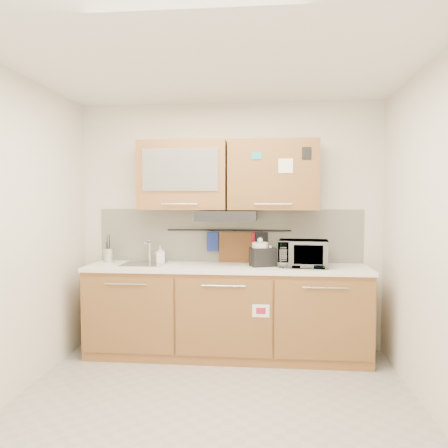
# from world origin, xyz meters

# --- Properties ---
(floor) EXTENTS (3.20, 3.20, 0.00)m
(floor) POSITION_xyz_m (0.00, 0.00, 0.00)
(floor) COLOR #9E9993
(floor) RESTS_ON ground
(ceiling) EXTENTS (3.20, 3.20, 0.00)m
(ceiling) POSITION_xyz_m (0.00, 0.00, 2.60)
(ceiling) COLOR white
(ceiling) RESTS_ON wall_back
(wall_back) EXTENTS (3.20, 0.00, 3.20)m
(wall_back) POSITION_xyz_m (0.00, 1.50, 1.30)
(wall_back) COLOR silver
(wall_back) RESTS_ON ground
(wall_left) EXTENTS (0.00, 3.00, 3.00)m
(wall_left) POSITION_xyz_m (-1.60, 0.00, 1.30)
(wall_left) COLOR silver
(wall_left) RESTS_ON ground
(wall_right) EXTENTS (0.00, 3.00, 3.00)m
(wall_right) POSITION_xyz_m (1.60, 0.00, 1.30)
(wall_right) COLOR silver
(wall_right) RESTS_ON ground
(base_cabinet) EXTENTS (2.80, 0.64, 0.88)m
(base_cabinet) POSITION_xyz_m (0.00, 1.19, 0.41)
(base_cabinet) COLOR #976335
(base_cabinet) RESTS_ON floor
(countertop) EXTENTS (2.82, 0.62, 0.04)m
(countertop) POSITION_xyz_m (0.00, 1.19, 0.90)
(countertop) COLOR white
(countertop) RESTS_ON base_cabinet
(backsplash) EXTENTS (2.80, 0.02, 0.56)m
(backsplash) POSITION_xyz_m (0.00, 1.49, 1.20)
(backsplash) COLOR silver
(backsplash) RESTS_ON countertop
(upper_cabinets) EXTENTS (1.82, 0.37, 0.70)m
(upper_cabinets) POSITION_xyz_m (-0.00, 1.32, 1.83)
(upper_cabinets) COLOR #976335
(upper_cabinets) RESTS_ON wall_back
(range_hood) EXTENTS (0.60, 0.46, 0.10)m
(range_hood) POSITION_xyz_m (0.00, 1.25, 1.42)
(range_hood) COLOR black
(range_hood) RESTS_ON upper_cabinets
(sink) EXTENTS (0.42, 0.40, 0.26)m
(sink) POSITION_xyz_m (-0.85, 1.21, 0.92)
(sink) COLOR silver
(sink) RESTS_ON countertop
(utensil_rail) EXTENTS (1.30, 0.02, 0.02)m
(utensil_rail) POSITION_xyz_m (0.00, 1.45, 1.26)
(utensil_rail) COLOR black
(utensil_rail) RESTS_ON backsplash
(utensil_crock) EXTENTS (0.14, 0.14, 0.29)m
(utensil_crock) POSITION_xyz_m (-1.27, 1.32, 1.00)
(utensil_crock) COLOR silver
(utensil_crock) RESTS_ON countertop
(kettle) EXTENTS (0.20, 0.18, 0.28)m
(kettle) POSITION_xyz_m (0.34, 1.22, 1.03)
(kettle) COLOR silver
(kettle) RESTS_ON countertop
(toaster) EXTENTS (0.28, 0.22, 0.19)m
(toaster) POSITION_xyz_m (0.37, 1.19, 1.01)
(toaster) COLOR black
(toaster) RESTS_ON countertop
(microwave) EXTENTS (0.51, 0.37, 0.26)m
(microwave) POSITION_xyz_m (0.76, 1.20, 1.05)
(microwave) COLOR #999999
(microwave) RESTS_ON countertop
(soap_bottle) EXTENTS (0.11, 0.11, 0.18)m
(soap_bottle) POSITION_xyz_m (-0.71, 1.32, 1.01)
(soap_bottle) COLOR #999999
(soap_bottle) RESTS_ON countertop
(cutting_board) EXTENTS (0.34, 0.05, 0.42)m
(cutting_board) POSITION_xyz_m (0.07, 1.44, 1.03)
(cutting_board) COLOR brown
(cutting_board) RESTS_ON utensil_rail
(oven_mitt) EXTENTS (0.12, 0.04, 0.20)m
(oven_mitt) POSITION_xyz_m (-0.17, 1.44, 1.14)
(oven_mitt) COLOR navy
(oven_mitt) RESTS_ON utensil_rail
(dark_pouch) EXTENTS (0.14, 0.08, 0.21)m
(dark_pouch) POSITION_xyz_m (0.34, 1.44, 1.13)
(dark_pouch) COLOR black
(dark_pouch) RESTS_ON utensil_rail
(pot_holder) EXTENTS (0.14, 0.07, 0.18)m
(pot_holder) POSITION_xyz_m (0.31, 1.44, 1.15)
(pot_holder) COLOR #B31723
(pot_holder) RESTS_ON utensil_rail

